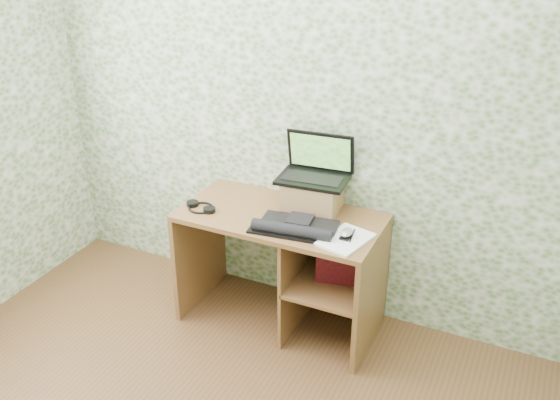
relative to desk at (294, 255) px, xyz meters
The scene contains 10 objects.
wall_back 0.87m from the desk, 105.57° to the left, with size 3.50×3.50×0.00m, color silver.
desk is the anchor object (origin of this frame).
riser 0.39m from the desk, 61.65° to the left, with size 0.32×0.27×0.19m, color #A37D49.
laptop 0.55m from the desk, 68.59° to the left, with size 0.43×0.32×0.27m.
keyboard 0.34m from the desk, 63.96° to the right, with size 0.51×0.30×0.07m.
headphones 0.64m from the desk, 164.14° to the right, with size 0.21×0.18×0.03m.
notepad 0.49m from the desk, 21.91° to the right, with size 0.21×0.30×0.01m, color white.
mouse 0.49m from the desk, 19.40° to the right, with size 0.06×0.10×0.03m, color #BBBBBE.
pen 0.50m from the desk, 15.33° to the right, with size 0.01×0.01×0.14m, color black.
red_box 0.29m from the desk, ahead, with size 0.24×0.08×0.29m, color maroon.
Camera 1 is at (1.38, -1.51, 2.47)m, focal length 40.00 mm.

